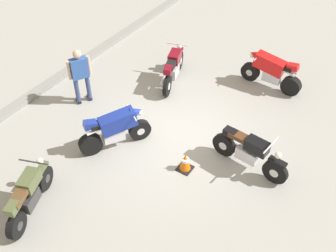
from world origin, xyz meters
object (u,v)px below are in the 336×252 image
(motorcycle_black_cruiser, at_px, (249,152))
(motorcycle_maroon_cruiser, at_px, (173,68))
(motorcycle_olive_vintage, at_px, (29,195))
(motorcycle_red_sportbike, at_px, (271,71))
(motorcycle_blue_sportbike, at_px, (115,128))
(traffic_cone, at_px, (185,162))
(person_in_blue_shirt, at_px, (80,73))

(motorcycle_black_cruiser, xyz_separation_m, motorcycle_maroon_cruiser, (2.04, 3.54, 0.00))
(motorcycle_olive_vintage, bearing_deg, motorcycle_red_sportbike, -40.35)
(motorcycle_blue_sportbike, bearing_deg, traffic_cone, -49.32)
(traffic_cone, bearing_deg, person_in_blue_shirt, 80.54)
(motorcycle_black_cruiser, height_order, traffic_cone, motorcycle_black_cruiser)
(motorcycle_olive_vintage, xyz_separation_m, motorcycle_maroon_cruiser, (5.93, 0.06, 0.03))
(motorcycle_red_sportbike, xyz_separation_m, traffic_cone, (-4.40, 0.35, -0.33))
(motorcycle_red_sportbike, relative_size, traffic_cone, 3.68)
(motorcycle_blue_sportbike, relative_size, person_in_blue_shirt, 1.00)
(motorcycle_maroon_cruiser, height_order, person_in_blue_shirt, person_in_blue_shirt)
(motorcycle_blue_sportbike, distance_m, motorcycle_black_cruiser, 3.43)
(motorcycle_black_cruiser, distance_m, motorcycle_olive_vintage, 5.22)
(motorcycle_blue_sportbike, relative_size, motorcycle_black_cruiser, 0.84)
(person_in_blue_shirt, bearing_deg, motorcycle_olive_vintage, 143.61)
(motorcycle_blue_sportbike, distance_m, motorcycle_olive_vintage, 2.70)
(motorcycle_blue_sportbike, xyz_separation_m, person_in_blue_shirt, (0.94, 1.99, 0.42))
(motorcycle_maroon_cruiser, relative_size, traffic_cone, 3.82)
(motorcycle_red_sportbike, distance_m, motorcycle_maroon_cruiser, 3.00)
(motorcycle_black_cruiser, bearing_deg, motorcycle_blue_sportbike, -153.50)
(motorcycle_red_sportbike, bearing_deg, motorcycle_black_cruiser, 105.54)
(motorcycle_maroon_cruiser, distance_m, person_in_blue_shirt, 2.89)
(motorcycle_red_sportbike, height_order, motorcycle_black_cruiser, motorcycle_red_sportbike)
(motorcycle_olive_vintage, bearing_deg, person_in_blue_shirt, 4.35)
(motorcycle_olive_vintage, height_order, motorcycle_maroon_cruiser, motorcycle_maroon_cruiser)
(motorcycle_blue_sportbike, xyz_separation_m, motorcycle_maroon_cruiser, (3.25, 0.33, -0.07))
(traffic_cone, bearing_deg, motorcycle_blue_sportbike, 98.12)
(person_in_blue_shirt, bearing_deg, motorcycle_red_sportbike, -110.71)
(motorcycle_maroon_cruiser, height_order, traffic_cone, motorcycle_maroon_cruiser)
(motorcycle_olive_vintage, relative_size, motorcycle_maroon_cruiser, 0.93)
(motorcycle_olive_vintage, height_order, person_in_blue_shirt, person_in_blue_shirt)
(motorcycle_blue_sportbike, height_order, person_in_blue_shirt, person_in_blue_shirt)
(motorcycle_red_sportbike, relative_size, motorcycle_maroon_cruiser, 0.96)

